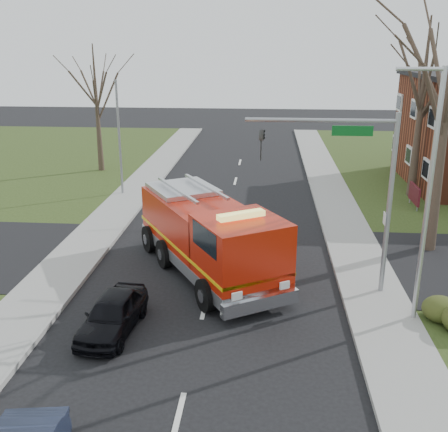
{
  "coord_description": "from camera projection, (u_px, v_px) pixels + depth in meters",
  "views": [
    {
      "loc": [
        2.05,
        -16.82,
        9.02
      ],
      "look_at": [
        0.33,
        4.33,
        2.0
      ],
      "focal_mm": 42.0,
      "sensor_mm": 36.0,
      "label": 1
    }
  ],
  "objects": [
    {
      "name": "traffic_signal_mast",
      "position": [
        355.0,
        172.0,
        18.44
      ],
      "size": [
        5.29,
        0.18,
        6.8
      ],
      "color": "gray",
      "rests_on": "ground"
    },
    {
      "name": "parked_car_maroon",
      "position": [
        113.0,
        314.0,
        17.05
      ],
      "size": [
        1.83,
        3.84,
        1.27
      ],
      "primitive_type": "imported",
      "rotation": [
        0.0,
        0.0,
        -0.09
      ],
      "color": "black",
      "rests_on": "ground"
    },
    {
      "name": "ground",
      "position": [
        205.0,
        306.0,
        18.9
      ],
      "size": [
        120.0,
        120.0,
        0.0
      ],
      "primitive_type": "plane",
      "color": "black",
      "rests_on": "ground"
    },
    {
      "name": "bare_tree_left",
      "position": [
        96.0,
        95.0,
        36.85
      ],
      "size": [
        4.5,
        4.5,
        9.0
      ],
      "color": "#352A1F",
      "rests_on": "ground"
    },
    {
      "name": "health_center_sign",
      "position": [
        414.0,
        194.0,
        29.65
      ],
      "size": [
        0.12,
        2.0,
        1.4
      ],
      "color": "#491119",
      "rests_on": "ground"
    },
    {
      "name": "streetlight_pole",
      "position": [
        427.0,
        193.0,
        16.45
      ],
      "size": [
        1.48,
        0.16,
        8.4
      ],
      "color": "#B7BABF",
      "rests_on": "ground"
    },
    {
      "name": "utility_pole_far",
      "position": [
        119.0,
        139.0,
        31.58
      ],
      "size": [
        0.14,
        0.14,
        7.0
      ],
      "primitive_type": "cylinder",
      "color": "gray",
      "rests_on": "ground"
    },
    {
      "name": "sidewalk_left",
      "position": [
        39.0,
        297.0,
        19.36
      ],
      "size": [
        2.4,
        80.0,
        0.15
      ],
      "primitive_type": "cube",
      "color": "gray",
      "rests_on": "ground"
    },
    {
      "name": "bare_tree_far",
      "position": [
        423.0,
        89.0,
        30.21
      ],
      "size": [
        5.25,
        5.25,
        10.5
      ],
      "color": "#352A1F",
      "rests_on": "ground"
    },
    {
      "name": "sidewalk_right",
      "position": [
        380.0,
        311.0,
        18.4
      ],
      "size": [
        2.4,
        80.0,
        0.15
      ],
      "primitive_type": "cube",
      "color": "gray",
      "rests_on": "ground"
    },
    {
      "name": "fire_engine",
      "position": [
        210.0,
        238.0,
        21.05
      ],
      "size": [
        6.82,
        8.77,
        3.42
      ],
      "rotation": [
        0.0,
        0.0,
        0.54
      ],
      "color": "#AF1908",
      "rests_on": "ground"
    }
  ]
}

